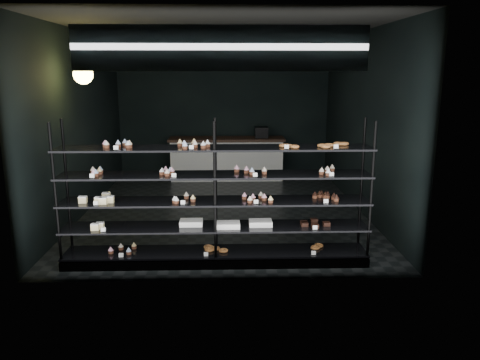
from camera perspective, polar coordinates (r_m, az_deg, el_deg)
The scene contains 5 objects.
room at distance 8.36m, azimuth -2.09°, elevation 6.96°, with size 5.01×6.01×3.20m.
display_shelf at distance 6.15m, azimuth -3.21°, elevation -4.58°, with size 4.00×0.50×1.91m.
signage at distance 5.39m, azimuth -2.35°, elevation 15.77°, with size 3.30×0.05×0.50m.
pendant_lamp at distance 7.54m, azimuth -18.59°, elevation 12.11°, with size 0.29×0.29×0.88m.
service_counter at distance 10.99m, azimuth -1.56°, elevation 2.69°, with size 2.68×0.65×1.23m.
Camera 1 is at (0.05, -8.31, 2.51)m, focal length 35.00 mm.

